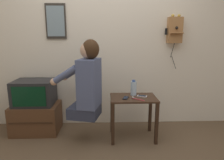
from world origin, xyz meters
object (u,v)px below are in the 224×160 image
(wall_phone_antique, at_px, (175,30))
(water_bottle, at_px, (134,88))
(framed_picture, at_px, (56,21))
(toothbrush, at_px, (137,99))
(television, at_px, (34,92))
(cell_phone_held, at_px, (126,98))
(person, at_px, (87,81))
(cell_phone_spare, at_px, (142,96))

(wall_phone_antique, height_order, water_bottle, wall_phone_antique)
(framed_picture, distance_m, toothbrush, 1.58)
(water_bottle, bearing_deg, television, 173.82)
(toothbrush, bearing_deg, cell_phone_held, 109.32)
(person, bearing_deg, water_bottle, -60.64)
(television, xyz_separation_m, framed_picture, (0.30, 0.24, 0.97))
(person, xyz_separation_m, cell_phone_spare, (0.70, 0.10, -0.23))
(television, bearing_deg, toothbrush, -14.03)
(television, distance_m, water_bottle, 1.38)
(wall_phone_antique, xyz_separation_m, toothbrush, (-0.60, -0.54, -0.85))
(cell_phone_held, relative_size, toothbrush, 0.96)
(cell_phone_held, bearing_deg, framed_picture, 169.31)
(television, height_order, cell_phone_held, television)
(person, relative_size, toothbrush, 6.76)
(television, relative_size, framed_picture, 1.10)
(water_bottle, bearing_deg, person, -164.13)
(person, relative_size, television, 1.82)
(person, xyz_separation_m, television, (-0.77, 0.32, -0.22))
(person, height_order, toothbrush, person)
(cell_phone_held, height_order, water_bottle, water_bottle)
(cell_phone_spare, bearing_deg, person, 120.64)
(person, bearing_deg, cell_phone_spare, -68.60)
(television, bearing_deg, framed_picture, 38.97)
(person, distance_m, wall_phone_antique, 1.47)
(wall_phone_antique, height_order, toothbrush, wall_phone_antique)
(person, distance_m, toothbrush, 0.66)
(water_bottle, height_order, toothbrush, water_bottle)
(person, distance_m, water_bottle, 0.64)
(framed_picture, distance_m, cell_phone_held, 1.46)
(wall_phone_antique, distance_m, toothbrush, 1.18)
(framed_picture, distance_m, water_bottle, 1.44)
(framed_picture, height_order, cell_phone_spare, framed_picture)
(television, xyz_separation_m, water_bottle, (1.37, -0.15, 0.09))
(television, height_order, framed_picture, framed_picture)
(framed_picture, bearing_deg, wall_phone_antique, -1.48)
(wall_phone_antique, distance_m, cell_phone_held, 1.23)
(framed_picture, bearing_deg, cell_phone_spare, -21.35)
(person, xyz_separation_m, framed_picture, (-0.47, 0.56, 0.75))
(framed_picture, xyz_separation_m, toothbrush, (1.09, -0.59, -0.97))
(water_bottle, bearing_deg, wall_phone_antique, 28.82)
(toothbrush, bearing_deg, framed_picture, 102.24)
(toothbrush, bearing_deg, cell_phone_spare, 6.64)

